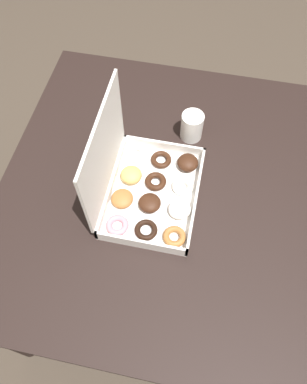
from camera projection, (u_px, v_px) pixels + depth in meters
ground_plane at (158, 262)px, 1.83m from camera, size 8.00×8.00×0.00m
dining_table at (160, 200)px, 1.28m from camera, size 1.11×1.03×0.72m
donut_box at (143, 183)px, 1.14m from camera, size 0.37×0.28×0.33m
coffee_mug at (192, 126)px, 1.26m from camera, size 0.07×0.07×0.10m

